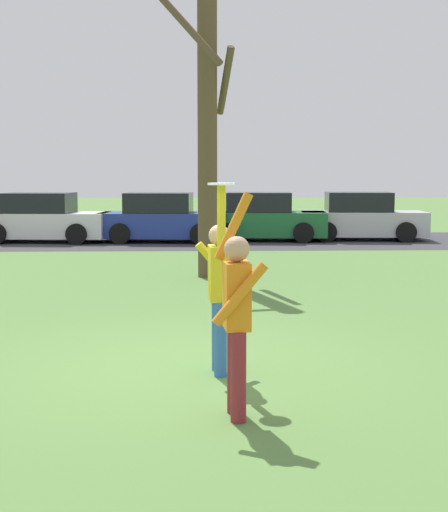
% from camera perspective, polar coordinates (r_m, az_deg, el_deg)
% --- Properties ---
extents(ground_plane, '(120.00, 120.00, 0.00)m').
position_cam_1_polar(ground_plane, '(8.49, -2.93, -8.61)').
color(ground_plane, '#567F3D').
extents(person_catcher, '(0.49, 0.56, 2.08)m').
position_cam_1_polar(person_catcher, '(8.03, -0.38, -2.31)').
color(person_catcher, '#3366B7').
rests_on(person_catcher, ground_plane).
extents(person_defender, '(0.49, 0.57, 2.04)m').
position_cam_1_polar(person_defender, '(6.58, 0.99, -4.27)').
color(person_defender, maroon).
rests_on(person_defender, ground_plane).
extents(frisbee_disc, '(0.29, 0.29, 0.02)m').
position_cam_1_polar(frisbee_disc, '(7.72, -0.21, 5.61)').
color(frisbee_disc, white).
rests_on(frisbee_disc, person_catcher).
extents(parked_car_white, '(4.23, 2.29, 1.59)m').
position_cam_1_polar(parked_car_white, '(24.52, -13.86, 2.77)').
color(parked_car_white, white).
rests_on(parked_car_white, ground_plane).
extents(parked_car_blue, '(4.23, 2.29, 1.59)m').
position_cam_1_polar(parked_car_blue, '(23.94, -4.80, 2.85)').
color(parked_car_blue, '#233893').
rests_on(parked_car_blue, ground_plane).
extents(parked_car_green, '(4.23, 2.29, 1.59)m').
position_cam_1_polar(parked_car_green, '(24.35, 2.98, 2.92)').
color(parked_car_green, '#1E6633').
rests_on(parked_car_green, ground_plane).
extents(parked_car_silver, '(4.23, 2.29, 1.59)m').
position_cam_1_polar(parked_car_silver, '(24.97, 10.61, 2.91)').
color(parked_car_silver, '#BCBCC1').
rests_on(parked_car_silver, ground_plane).
extents(parking_strip, '(23.47, 6.40, 0.01)m').
position_cam_1_polar(parking_strip, '(24.25, -5.19, 1.18)').
color(parking_strip, '#38383D').
rests_on(parking_strip, ground_plane).
extents(bare_tree_tall, '(1.65, 1.64, 6.16)m').
position_cam_1_polar(bare_tree_tall, '(15.63, -1.28, 10.11)').
color(bare_tree_tall, brown).
rests_on(bare_tree_tall, ground_plane).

